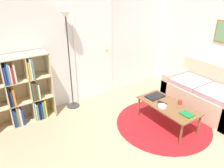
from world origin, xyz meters
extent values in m
cube|color=silver|center=(0.00, 2.81, 1.30)|extent=(7.28, 0.05, 2.60)
cube|color=white|center=(0.22, 2.77, 1.05)|extent=(0.89, 0.02, 2.10)
sphere|color=tan|center=(0.53, 2.75, 1.01)|extent=(0.04, 0.04, 0.04)
cube|color=silver|center=(2.16, 1.39, 1.30)|extent=(0.05, 5.78, 2.60)
cylinder|color=#B2191E|center=(0.68, 1.11, 0.00)|extent=(1.69, 1.69, 0.01)
cube|color=beige|center=(-0.84, 2.59, 0.62)|extent=(0.02, 0.34, 1.25)
cube|color=beige|center=(-1.41, 2.59, 1.24)|extent=(1.16, 0.34, 0.02)
cube|color=beige|center=(-1.41, 2.59, 0.01)|extent=(1.16, 0.34, 0.02)
cube|color=beige|center=(-1.41, 2.75, 0.62)|extent=(1.16, 0.02, 1.25)
cube|color=beige|center=(-1.60, 2.59, 0.62)|extent=(0.02, 0.32, 1.21)
cube|color=beige|center=(-1.23, 2.59, 0.62)|extent=(0.02, 0.32, 1.21)
cube|color=beige|center=(-1.41, 2.59, 0.42)|extent=(1.13, 0.32, 0.02)
cube|color=beige|center=(-1.41, 2.59, 0.82)|extent=(1.13, 0.32, 0.02)
cube|color=navy|center=(-1.57, 2.55, 0.18)|extent=(0.03, 0.24, 0.33)
cube|color=#196B38|center=(-1.54, 2.53, 0.16)|extent=(0.02, 0.20, 0.29)
cube|color=olive|center=(-1.51, 2.53, 0.20)|extent=(0.03, 0.20, 0.36)
cube|color=silver|center=(-1.47, 2.54, 0.19)|extent=(0.03, 0.23, 0.34)
cube|color=navy|center=(-1.43, 2.52, 0.17)|extent=(0.03, 0.19, 0.30)
cube|color=silver|center=(-1.20, 2.54, 0.20)|extent=(0.02, 0.23, 0.35)
cube|color=teal|center=(-1.17, 2.56, 0.18)|extent=(0.03, 0.26, 0.32)
cube|color=black|center=(-1.14, 2.52, 0.20)|extent=(0.03, 0.19, 0.36)
cube|color=navy|center=(-1.10, 2.53, 0.17)|extent=(0.03, 0.20, 0.31)
cube|color=teal|center=(-1.06, 2.53, 0.19)|extent=(0.03, 0.20, 0.34)
cube|color=gold|center=(-1.02, 2.56, 0.19)|extent=(0.03, 0.26, 0.35)
cube|color=black|center=(-1.57, 2.56, 0.61)|extent=(0.02, 0.26, 0.36)
cube|color=navy|center=(-1.54, 2.55, 0.57)|extent=(0.03, 0.24, 0.27)
cube|color=orange|center=(-1.50, 2.54, 0.58)|extent=(0.03, 0.22, 0.29)
cube|color=#196B38|center=(-1.19, 2.56, 0.60)|extent=(0.03, 0.25, 0.34)
cube|color=#B21E23|center=(-1.16, 2.54, 0.59)|extent=(0.03, 0.22, 0.32)
cube|color=#196B38|center=(-1.12, 2.54, 0.58)|extent=(0.03, 0.22, 0.31)
cube|color=silver|center=(-1.09, 2.52, 0.57)|extent=(0.03, 0.19, 0.27)
cube|color=navy|center=(-1.57, 2.53, 0.98)|extent=(0.03, 0.21, 0.30)
cube|color=navy|center=(-1.54, 2.52, 0.99)|extent=(0.02, 0.19, 0.31)
cube|color=teal|center=(-1.51, 2.56, 1.00)|extent=(0.03, 0.26, 0.34)
cube|color=silver|center=(-1.49, 2.55, 0.99)|extent=(0.02, 0.25, 0.32)
cube|color=#B21E23|center=(-1.46, 2.53, 0.97)|extent=(0.03, 0.21, 0.27)
cube|color=silver|center=(-1.42, 2.55, 0.99)|extent=(0.03, 0.24, 0.31)
cube|color=gold|center=(-1.19, 2.55, 0.99)|extent=(0.03, 0.25, 0.31)
cube|color=silver|center=(-1.16, 2.53, 1.02)|extent=(0.03, 0.20, 0.37)
cube|color=teal|center=(-1.13, 2.54, 1.01)|extent=(0.02, 0.22, 0.36)
cylinder|color=#333333|center=(-0.42, 2.59, 0.01)|extent=(0.26, 0.26, 0.01)
cylinder|color=#333333|center=(-0.42, 2.59, 0.94)|extent=(0.02, 0.02, 1.78)
cone|color=white|center=(-0.42, 2.59, 1.83)|extent=(0.24, 0.24, 0.10)
cube|color=#CCB793|center=(1.70, 1.05, 0.22)|extent=(0.83, 1.54, 0.45)
cube|color=#CCB793|center=(2.04, 1.05, 0.43)|extent=(0.16, 1.54, 0.86)
cube|color=#CCB793|center=(1.70, 1.74, 0.29)|extent=(0.83, 0.16, 0.59)
cube|color=#C59EA2|center=(1.62, 0.74, 0.50)|extent=(0.63, 0.59, 0.10)
cube|color=#C59EA2|center=(1.62, 1.35, 0.50)|extent=(0.63, 0.59, 0.10)
cube|color=brown|center=(0.68, 1.06, 0.40)|extent=(0.52, 1.08, 0.02)
cylinder|color=brown|center=(0.47, 0.56, 0.19)|extent=(0.04, 0.04, 0.39)
cylinder|color=brown|center=(0.47, 1.56, 0.19)|extent=(0.04, 0.04, 0.39)
cylinder|color=brown|center=(0.90, 0.56, 0.19)|extent=(0.04, 0.04, 0.39)
cylinder|color=brown|center=(0.90, 1.56, 0.19)|extent=(0.04, 0.04, 0.39)
cube|color=black|center=(0.71, 1.40, 0.42)|extent=(0.34, 0.23, 0.02)
cylinder|color=silver|center=(0.54, 1.06, 0.43)|extent=(0.14, 0.14, 0.04)
cube|color=gold|center=(0.67, 0.65, 0.42)|extent=(0.15, 0.20, 0.02)
cube|color=#196B38|center=(0.67, 0.65, 0.44)|extent=(0.15, 0.20, 0.02)
cylinder|color=#A33D33|center=(0.87, 0.96, 0.46)|extent=(0.07, 0.07, 0.09)
cube|color=black|center=(0.64, 1.16, 0.42)|extent=(0.08, 0.17, 0.02)
camera|label=1|loc=(-1.93, -1.09, 2.34)|focal=35.00mm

